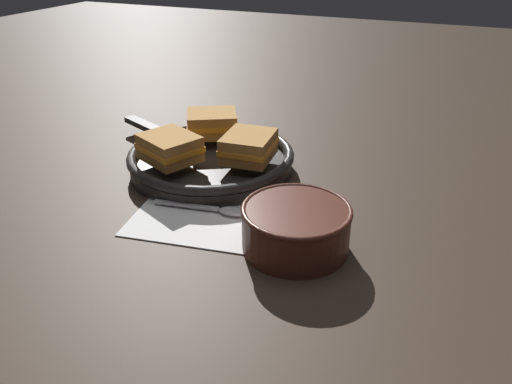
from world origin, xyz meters
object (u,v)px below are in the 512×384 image
object	(u,v)px
sandwich_near_left	(249,146)
sandwich_near_right	(212,123)
skillet	(211,160)
spoon	(221,210)
soup_bowl	(296,225)
sandwich_far_left	(170,148)

from	to	relation	value
sandwich_near_left	sandwich_near_right	size ratio (longest dim) A/B	0.83
skillet	sandwich_near_left	world-z (taller)	sandwich_near_left
spoon	skillet	distance (m)	0.17
soup_bowl	sandwich_far_left	world-z (taller)	sandwich_far_left
soup_bowl	skillet	size ratio (longest dim) A/B	0.37
spoon	sandwich_near_right	xyz separation A→B (m)	(-0.13, 0.22, 0.06)
skillet	sandwich_far_left	world-z (taller)	sandwich_far_left
sandwich_near_left	soup_bowl	bearing A→B (deg)	-49.75
spoon	sandwich_near_right	size ratio (longest dim) A/B	1.30
sandwich_near_left	sandwich_far_left	world-z (taller)	same
soup_bowl	sandwich_near_left	distance (m)	0.24
sandwich_near_right	spoon	bearing A→B (deg)	-59.85
soup_bowl	skillet	world-z (taller)	soup_bowl
sandwich_near_right	sandwich_near_left	bearing A→B (deg)	-34.85
spoon	sandwich_near_right	distance (m)	0.26
spoon	skillet	world-z (taller)	skillet
soup_bowl	sandwich_far_left	xyz separation A→B (m)	(-0.28, 0.12, 0.03)
skillet	sandwich_near_right	distance (m)	0.09
sandwich_far_left	sandwich_near_right	bearing A→B (deg)	85.15
sandwich_near_right	sandwich_far_left	bearing A→B (deg)	-94.85
soup_bowl	sandwich_near_right	world-z (taller)	sandwich_near_right
skillet	soup_bowl	bearing A→B (deg)	-38.52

